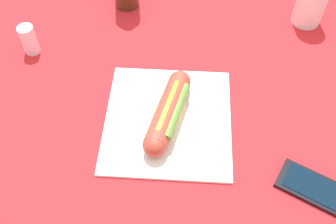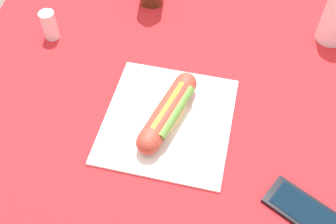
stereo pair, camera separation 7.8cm
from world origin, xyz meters
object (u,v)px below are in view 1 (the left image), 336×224
object	(u,v)px
hot_dog	(168,112)
drinking_cup	(312,0)
salt_shaker	(29,40)
cell_phone	(319,191)

from	to	relation	value
hot_dog	drinking_cup	bearing A→B (deg)	128.10
hot_dog	salt_shaker	size ratio (longest dim) A/B	2.81
drinking_cup	salt_shaker	distance (m)	0.67
cell_phone	salt_shaker	world-z (taller)	salt_shaker
drinking_cup	salt_shaker	xyz separation A→B (m)	(0.06, -0.66, -0.03)
drinking_cup	cell_phone	bearing A→B (deg)	-12.72
drinking_cup	hot_dog	bearing A→B (deg)	-51.90
cell_phone	hot_dog	bearing A→B (deg)	-123.97
hot_dog	salt_shaker	distance (m)	0.38
hot_dog	salt_shaker	bearing A→B (deg)	-126.34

